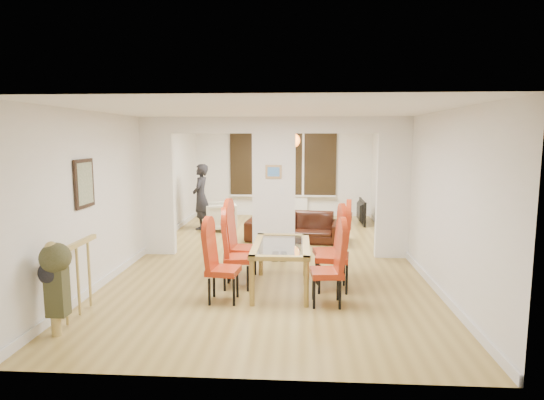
# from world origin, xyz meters

# --- Properties ---
(floor) EXTENTS (5.00, 9.00, 0.01)m
(floor) POSITION_xyz_m (0.00, 0.00, 0.00)
(floor) COLOR olive
(floor) RESTS_ON ground
(room_walls) EXTENTS (5.00, 9.00, 2.60)m
(room_walls) POSITION_xyz_m (0.00, 0.00, 1.30)
(room_walls) COLOR silver
(room_walls) RESTS_ON floor
(divider_wall) EXTENTS (5.00, 0.18, 2.60)m
(divider_wall) POSITION_xyz_m (0.00, 0.00, 1.30)
(divider_wall) COLOR white
(divider_wall) RESTS_ON floor
(bay_window_blinds) EXTENTS (3.00, 0.08, 1.80)m
(bay_window_blinds) POSITION_xyz_m (0.00, 4.44, 1.50)
(bay_window_blinds) COLOR black
(bay_window_blinds) RESTS_ON room_walls
(radiator) EXTENTS (1.40, 0.08, 0.50)m
(radiator) POSITION_xyz_m (0.00, 4.40, 0.30)
(radiator) COLOR white
(radiator) RESTS_ON floor
(pendant_light) EXTENTS (0.36, 0.36, 0.36)m
(pendant_light) POSITION_xyz_m (0.30, 3.30, 2.15)
(pendant_light) COLOR orange
(pendant_light) RESTS_ON room_walls
(stair_newel) EXTENTS (0.40, 1.20, 1.10)m
(stair_newel) POSITION_xyz_m (-2.25, -3.20, 0.55)
(stair_newel) COLOR tan
(stair_newel) RESTS_ON floor
(wall_poster) EXTENTS (0.04, 0.52, 0.67)m
(wall_poster) POSITION_xyz_m (-2.47, -2.40, 1.60)
(wall_poster) COLOR gray
(wall_poster) RESTS_ON room_walls
(pillar_photo) EXTENTS (0.30, 0.03, 0.25)m
(pillar_photo) POSITION_xyz_m (0.00, -0.10, 1.60)
(pillar_photo) COLOR #4C8CD8
(pillar_photo) RESTS_ON divider_wall
(dining_table) EXTENTS (0.82, 1.46, 0.68)m
(dining_table) POSITION_xyz_m (0.22, -1.97, 0.34)
(dining_table) COLOR olive
(dining_table) RESTS_ON floor
(dining_chair_la) EXTENTS (0.46, 0.46, 1.03)m
(dining_chair_la) POSITION_xyz_m (-0.54, -2.50, 0.51)
(dining_chair_la) COLOR #A12B10
(dining_chair_la) RESTS_ON floor
(dining_chair_lb) EXTENTS (0.48, 0.48, 1.05)m
(dining_chair_lb) POSITION_xyz_m (-0.43, -1.91, 0.53)
(dining_chair_lb) COLOR #A12B10
(dining_chair_lb) RESTS_ON floor
(dining_chair_lc) EXTENTS (0.50, 0.50, 1.11)m
(dining_chair_lc) POSITION_xyz_m (-0.41, -1.45, 0.56)
(dining_chair_lc) COLOR #A12B10
(dining_chair_lc) RESTS_ON floor
(dining_chair_ra) EXTENTS (0.45, 0.45, 1.04)m
(dining_chair_ra) POSITION_xyz_m (0.85, -2.54, 0.52)
(dining_chair_ra) COLOR #A12B10
(dining_chair_ra) RESTS_ON floor
(dining_chair_rb) EXTENTS (0.52, 0.52, 1.17)m
(dining_chair_rb) POSITION_xyz_m (0.97, -1.94, 0.59)
(dining_chair_rb) COLOR #A12B10
(dining_chair_rb) RESTS_ON floor
(dining_chair_rc) EXTENTS (0.48, 0.48, 1.06)m
(dining_chair_rc) POSITION_xyz_m (0.93, -1.49, 0.53)
(dining_chair_rc) COLOR #A12B10
(dining_chair_rc) RESTS_ON floor
(sofa) EXTENTS (2.19, 1.06, 0.62)m
(sofa) POSITION_xyz_m (0.39, 1.28, 0.31)
(sofa) COLOR black
(sofa) RESTS_ON floor
(armchair) EXTENTS (0.89, 0.90, 0.67)m
(armchair) POSITION_xyz_m (-1.43, 2.26, 0.34)
(armchair) COLOR beige
(armchair) RESTS_ON floor
(person) EXTENTS (0.61, 0.43, 1.59)m
(person) POSITION_xyz_m (-1.92, 2.38, 0.80)
(person) COLOR black
(person) RESTS_ON floor
(television) EXTENTS (1.08, 0.15, 0.62)m
(television) POSITION_xyz_m (2.00, 3.34, 0.31)
(television) COLOR black
(television) RESTS_ON floor
(coffee_table) EXTENTS (1.20, 0.78, 0.25)m
(coffee_table) POSITION_xyz_m (0.19, 2.72, 0.13)
(coffee_table) COLOR black
(coffee_table) RESTS_ON floor
(bottle) EXTENTS (0.07, 0.07, 0.29)m
(bottle) POSITION_xyz_m (0.31, 2.78, 0.40)
(bottle) COLOR #143F19
(bottle) RESTS_ON coffee_table
(bowl) EXTENTS (0.22, 0.22, 0.05)m
(bowl) POSITION_xyz_m (0.35, 2.84, 0.28)
(bowl) COLOR black
(bowl) RESTS_ON coffee_table
(shoes) EXTENTS (0.26, 0.28, 0.11)m
(shoes) POSITION_xyz_m (0.12, -0.33, 0.05)
(shoes) COLOR black
(shoes) RESTS_ON floor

